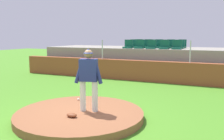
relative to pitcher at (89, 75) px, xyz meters
The scene contains 24 objects.
ground_plane 1.26m from the pitcher, 144.47° to the right, with size 60.00×60.00×0.00m, color #498B24.
pitchers_mound 1.16m from the pitcher, 144.47° to the right, with size 3.60×3.60×0.21m, color brown.
pitcher is the anchor object (origin of this frame).
baseball 1.60m from the pitcher, 135.86° to the left, with size 0.07×0.07×0.07m, color white.
fielding_glove 1.18m from the pitcher, 102.84° to the right, with size 0.30×0.20×0.11m, color brown.
brick_barrier 6.27m from the pitcher, 91.98° to the left, with size 15.04×0.40×1.06m, color #97492A.
fence_post_left 6.78m from the pitcher, 113.11° to the left, with size 0.06×0.06×1.05m, color silver.
fence_post_right 6.55m from the pitcher, 72.22° to the left, with size 0.06×0.06×1.05m, color silver.
bleacher_platform 8.81m from the pitcher, 91.40° to the left, with size 13.76×3.61×1.61m, color gray.
stadium_chair_0 7.68m from the pitcher, 102.16° to the left, with size 0.48×0.44×0.50m.
stadium_chair_1 7.60m from the pitcher, 97.03° to the left, with size 0.48×0.44×0.50m.
stadium_chair_2 7.51m from the pitcher, 91.81° to the left, with size 0.48×0.44×0.50m.
stadium_chair_3 7.52m from the pitcher, 86.26° to the left, with size 0.48×0.44×0.50m.
stadium_chair_4 7.65m from the pitcher, 81.26° to the left, with size 0.48×0.44×0.50m.
stadium_chair_5 8.55m from the pitcher, 100.72° to the left, with size 0.48×0.44×0.50m.
stadium_chair_6 8.50m from the pitcher, 96.34° to the left, with size 0.48×0.44×0.50m.
stadium_chair_7 8.45m from the pitcher, 91.34° to the left, with size 0.48×0.44×0.50m.
stadium_chair_8 8.45m from the pitcher, 86.55° to the left, with size 0.48×0.44×0.50m.
stadium_chair_9 8.54m from the pitcher, 82.16° to the left, with size 0.48×0.44×0.50m.
stadium_chair_10 9.45m from the pitcher, 99.71° to the left, with size 0.48×0.44×0.50m.
stadium_chair_11 9.35m from the pitcher, 95.68° to the left, with size 0.48×0.44×0.50m.
stadium_chair_12 9.36m from the pitcher, 91.46° to the left, with size 0.48×0.44×0.50m.
stadium_chair_13 9.35m from the pitcher, 86.94° to the left, with size 0.48×0.44×0.50m.
stadium_chair_14 9.43m from the pitcher, 82.93° to the left, with size 0.48×0.44×0.50m.
Camera 1 is at (3.56, -5.72, 2.32)m, focal length 39.23 mm.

